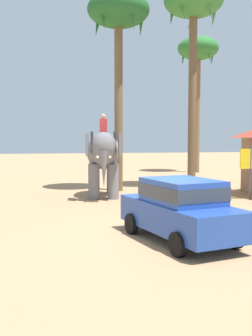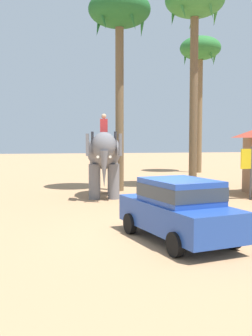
{
  "view_description": "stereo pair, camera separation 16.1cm",
  "coord_description": "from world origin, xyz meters",
  "px_view_note": "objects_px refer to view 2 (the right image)",
  "views": [
    {
      "loc": [
        -3.33,
        -11.01,
        2.83
      ],
      "look_at": [
        -0.28,
        4.86,
        1.6
      ],
      "focal_mm": 43.59,
      "sensor_mm": 36.0,
      "label": 1
    },
    {
      "loc": [
        -3.18,
        -11.04,
        2.83
      ],
      "look_at": [
        -0.28,
        4.86,
        1.6
      ],
      "focal_mm": 43.59,
      "sensor_mm": 36.0,
      "label": 2
    }
  ],
  "objects_px": {
    "palm_tree_near_hut": "(195,9)",
    "palm_tree_left_of_road": "(119,18)",
    "palm_tree_behind_elephant": "(200,54)",
    "signboard_yellow": "(251,162)",
    "car_sedan_foreground": "(179,207)",
    "elephant_with_mahout": "(104,155)"
  },
  "relations": [
    {
      "from": "palm_tree_near_hut",
      "to": "signboard_yellow",
      "type": "distance_m",
      "value": 9.15
    },
    {
      "from": "palm_tree_behind_elephant",
      "to": "car_sedan_foreground",
      "type": "bearing_deg",
      "value": -111.85
    },
    {
      "from": "signboard_yellow",
      "to": "palm_tree_left_of_road",
      "type": "bearing_deg",
      "value": 142.7
    },
    {
      "from": "car_sedan_foreground",
      "to": "palm_tree_near_hut",
      "type": "relative_size",
      "value": 0.4
    },
    {
      "from": "palm_tree_left_of_road",
      "to": "signboard_yellow",
      "type": "xyz_separation_m",
      "value": [
        5.35,
        -4.07,
        -7.24
      ]
    },
    {
      "from": "palm_tree_behind_elephant",
      "to": "palm_tree_left_of_road",
      "type": "distance_m",
      "value": 12.68
    },
    {
      "from": "elephant_with_mahout",
      "to": "palm_tree_near_hut",
      "type": "distance_m",
      "value": 9.57
    },
    {
      "from": "palm_tree_left_of_road",
      "to": "signboard_yellow",
      "type": "distance_m",
      "value": 9.88
    },
    {
      "from": "palm_tree_behind_elephant",
      "to": "signboard_yellow",
      "type": "relative_size",
      "value": 4.45
    },
    {
      "from": "elephant_with_mahout",
      "to": "palm_tree_left_of_road",
      "type": "relative_size",
      "value": 0.39
    },
    {
      "from": "palm_tree_behind_elephant",
      "to": "signboard_yellow",
      "type": "distance_m",
      "value": 16.06
    },
    {
      "from": "palm_tree_behind_elephant",
      "to": "elephant_with_mahout",
      "type": "bearing_deg",
      "value": -127.57
    },
    {
      "from": "car_sedan_foreground",
      "to": "palm_tree_behind_elephant",
      "type": "relative_size",
      "value": 0.41
    },
    {
      "from": "palm_tree_behind_elephant",
      "to": "signboard_yellow",
      "type": "bearing_deg",
      "value": -100.98
    },
    {
      "from": "palm_tree_left_of_road",
      "to": "elephant_with_mahout",
      "type": "bearing_deg",
      "value": -117.81
    },
    {
      "from": "car_sedan_foreground",
      "to": "palm_tree_behind_elephant",
      "type": "xyz_separation_m",
      "value": [
        8.18,
        20.41,
        8.39
      ]
    },
    {
      "from": "car_sedan_foreground",
      "to": "signboard_yellow",
      "type": "height_order",
      "value": "signboard_yellow"
    },
    {
      "from": "palm_tree_near_hut",
      "to": "signboard_yellow",
      "type": "height_order",
      "value": "palm_tree_near_hut"
    },
    {
      "from": "palm_tree_left_of_road",
      "to": "signboard_yellow",
      "type": "height_order",
      "value": "palm_tree_left_of_road"
    },
    {
      "from": "palm_tree_left_of_road",
      "to": "car_sedan_foreground",
      "type": "bearing_deg",
      "value": -90.78
    },
    {
      "from": "palm_tree_near_hut",
      "to": "palm_tree_left_of_road",
      "type": "distance_m",
      "value": 4.2
    },
    {
      "from": "elephant_with_mahout",
      "to": "palm_tree_behind_elephant",
      "type": "height_order",
      "value": "palm_tree_behind_elephant"
    }
  ]
}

